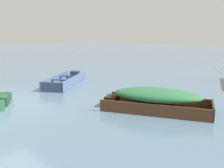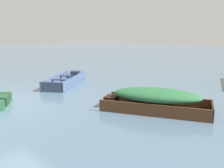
{
  "view_description": "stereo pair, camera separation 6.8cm",
  "coord_description": "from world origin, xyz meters",
  "views": [
    {
      "loc": [
        8.08,
        -3.18,
        2.31
      ],
      "look_at": [
        1.52,
        3.71,
        0.35
      ],
      "focal_mm": 40.0,
      "sensor_mm": 36.0,
      "label": 1
    },
    {
      "loc": [
        8.13,
        -3.14,
        2.31
      ],
      "look_at": [
        1.52,
        3.71,
        0.35
      ],
      "focal_mm": 40.0,
      "sensor_mm": 36.0,
      "label": 2
    }
  ],
  "objects": [
    {
      "name": "skiff_slate_blue_near_moored",
      "position": [
        -1.18,
        3.51,
        0.15
      ],
      "size": [
        2.58,
        3.19,
        0.41
      ],
      "color": "#475B7F",
      "rests_on": "ground"
    },
    {
      "name": "skiff_dark_varnish_mid_moored",
      "position": [
        4.06,
        2.94,
        0.4
      ],
      "size": [
        3.37,
        2.36,
        0.7
      ],
      "color": "#4C2D19",
      "rests_on": "ground"
    },
    {
      "name": "ground_plane",
      "position": [
        0.0,
        0.0,
        0.0
      ],
      "size": [
        80.0,
        80.0,
        0.0
      ],
      "primitive_type": "plane",
      "color": "slate"
    }
  ]
}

